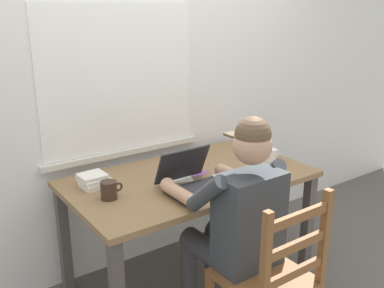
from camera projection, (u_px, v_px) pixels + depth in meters
The scene contains 12 objects.
ground_plane at pixel (190, 282), 2.90m from camera, with size 8.00×8.00×0.00m, color #56514C.
back_wall at pixel (146, 77), 2.90m from camera, with size 6.00×0.08×2.60m.
desk at pixel (190, 189), 2.70m from camera, with size 1.47×0.84×0.76m.
seated_person at pixel (235, 217), 2.28m from camera, with size 0.50×0.60×1.26m.
wooden_chair at pixel (272, 281), 2.13m from camera, with size 0.42×0.42×0.95m.
laptop at pixel (192, 180), 2.47m from camera, with size 0.33×0.32×0.22m.
computer_mouse at pixel (232, 180), 2.56m from camera, with size 0.06×0.10×0.03m, color black.
coffee_mug_white at pixel (271, 155), 2.91m from camera, with size 0.11×0.08×0.09m.
coffee_mug_dark at pixel (109, 190), 2.35m from camera, with size 0.13×0.09×0.10m.
book_stack_main at pixel (95, 180), 2.51m from camera, with size 0.19×0.16×0.07m.
paper_pile_near_laptop at pixel (175, 178), 2.64m from camera, with size 0.20×0.16×0.00m, color white.
landscape_photo_print at pixel (198, 173), 2.72m from camera, with size 0.13×0.09×0.00m, color #7A4293.
Camera 1 is at (-1.43, -2.04, 1.75)m, focal length 41.07 mm.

